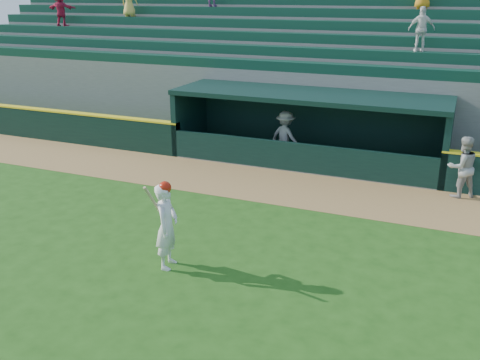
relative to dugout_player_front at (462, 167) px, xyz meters
The scene contains 9 objects.
ground 8.04m from the dugout_player_front, 129.80° to the right, with size 120.00×120.00×0.00m, color #204B12.
warning_track 5.34m from the dugout_player_front, 166.41° to the right, with size 40.00×3.00×0.01m, color olive.
field_wall_left 17.37m from the dugout_player_front, behind, with size 15.50×0.30×1.20m, color black.
wall_stripe_left 17.37m from the dugout_player_front, behind, with size 15.50×0.32×0.06m, color yellow.
dugout_player_front is the anchor object (origin of this frame).
dugout_player_inside 5.97m from the dugout_player_front, 167.32° to the left, with size 1.17×0.67×1.81m, color #9FA09A.
dugout 5.46m from the dugout_player_front, 159.92° to the left, with size 9.40×2.80×2.46m.
stands 8.35m from the dugout_player_front, 128.52° to the left, with size 34.50×6.29×7.60m.
batter_at_plate 9.09m from the dugout_player_front, 129.56° to the right, with size 0.56×0.87×2.00m.
Camera 1 is at (4.83, -9.96, 5.74)m, focal length 40.00 mm.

